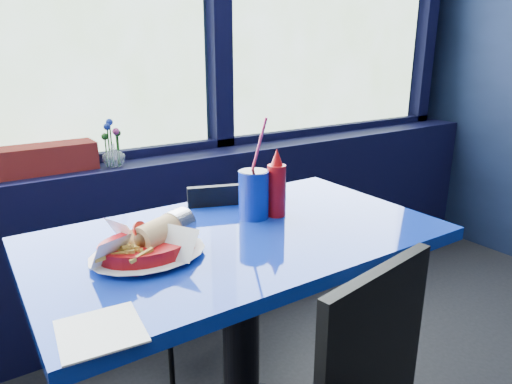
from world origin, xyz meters
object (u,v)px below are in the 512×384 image
object	(u,v)px
chair_near_back	(218,266)
flower_vase	(113,152)
ketchup_bottle	(276,186)
soda_cup	(254,193)
planter_box	(23,161)
near_table	(240,286)
food_basket	(150,244)

from	to	relation	value
chair_near_back	flower_vase	world-z (taller)	flower_vase
chair_near_back	ketchup_bottle	bearing A→B (deg)	125.38
ketchup_bottle	soda_cup	distance (m)	0.08
planter_box	ketchup_bottle	size ratio (longest dim) A/B	2.45
soda_cup	chair_near_back	bearing A→B (deg)	91.79
flower_vase	soda_cup	world-z (taller)	soda_cup
flower_vase	soda_cup	bearing A→B (deg)	-72.61
chair_near_back	soda_cup	bearing A→B (deg)	110.92
chair_near_back	planter_box	size ratio (longest dim) A/B	1.48
near_table	flower_vase	distance (m)	0.88
chair_near_back	food_basket	bearing A→B (deg)	60.86
near_table	food_basket	world-z (taller)	food_basket
near_table	flower_vase	bearing A→B (deg)	98.42
chair_near_back	flower_vase	distance (m)	0.66
near_table	flower_vase	world-z (taller)	flower_vase
near_table	ketchup_bottle	world-z (taller)	ketchup_bottle
food_basket	soda_cup	xyz separation A→B (m)	(0.39, 0.10, 0.05)
flower_vase	near_table	bearing A→B (deg)	-81.58
near_table	ketchup_bottle	bearing A→B (deg)	18.80
flower_vase	planter_box	bearing A→B (deg)	170.02
chair_near_back	food_basket	distance (m)	0.60
soda_cup	near_table	bearing A→B (deg)	-141.00
planter_box	ketchup_bottle	distance (m)	1.04
ketchup_bottle	food_basket	bearing A→B (deg)	-171.11
chair_near_back	soda_cup	size ratio (longest dim) A/B	2.49
near_table	chair_near_back	size ratio (longest dim) A/B	1.46
chair_near_back	ketchup_bottle	distance (m)	0.47
flower_vase	food_basket	world-z (taller)	flower_vase
flower_vase	ketchup_bottle	size ratio (longest dim) A/B	0.89
chair_near_back	flower_vase	xyz separation A→B (m)	(-0.22, 0.49, 0.39)
food_basket	planter_box	bearing A→B (deg)	100.78
planter_box	food_basket	xyz separation A→B (m)	(0.18, -0.89, -0.07)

